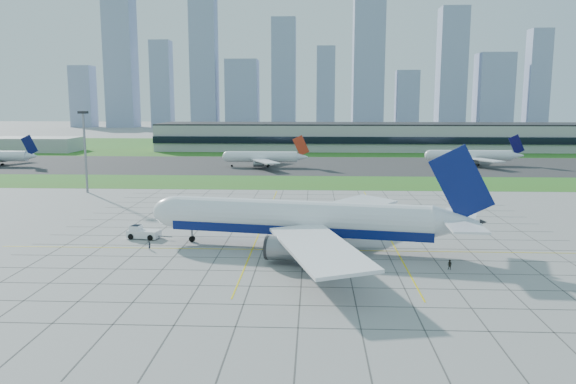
# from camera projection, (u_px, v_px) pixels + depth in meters

# --- Properties ---
(ground) EXTENTS (1400.00, 1400.00, 0.00)m
(ground) POSITION_uv_depth(u_px,v_px,m) (304.00, 247.00, 110.86)
(ground) COLOR gray
(ground) RESTS_ON ground
(grass_median) EXTENTS (700.00, 35.00, 0.04)m
(grass_median) POSITION_uv_depth(u_px,v_px,m) (309.00, 182.00, 199.61)
(grass_median) COLOR #38661D
(grass_median) RESTS_ON ground
(asphalt_taxiway) EXTENTS (700.00, 75.00, 0.04)m
(asphalt_taxiway) POSITION_uv_depth(u_px,v_px,m) (310.00, 165.00, 253.84)
(asphalt_taxiway) COLOR #383838
(asphalt_taxiway) RESTS_ON ground
(grass_far) EXTENTS (700.00, 145.00, 0.04)m
(grass_far) POSITION_uv_depth(u_px,v_px,m) (311.00, 146.00, 362.32)
(grass_far) COLOR #38661D
(grass_far) RESTS_ON ground
(apron_markings) EXTENTS (120.00, 130.00, 0.03)m
(apron_markings) POSITION_uv_depth(u_px,v_px,m) (307.00, 234.00, 121.77)
(apron_markings) COLOR #474744
(apron_markings) RESTS_ON ground
(terminal) EXTENTS (260.00, 43.00, 15.80)m
(terminal) POSITION_uv_depth(u_px,v_px,m) (378.00, 137.00, 334.45)
(terminal) COLOR #B7B7B2
(terminal) RESTS_ON ground
(service_block) EXTENTS (50.00, 25.00, 8.00)m
(service_block) POSITION_uv_depth(u_px,v_px,m) (35.00, 144.00, 324.67)
(service_block) COLOR #B7B7B2
(service_block) RESTS_ON ground
(light_mast) EXTENTS (2.50, 2.50, 25.60)m
(light_mast) POSITION_uv_depth(u_px,v_px,m) (85.00, 141.00, 175.60)
(light_mast) COLOR gray
(light_mast) RESTS_ON ground
(city_skyline) EXTENTS (523.00, 32.40, 160.00)m
(city_skyline) POSITION_uv_depth(u_px,v_px,m) (305.00, 73.00, 614.63)
(city_skyline) COLOR #909EBD
(city_skyline) RESTS_ON ground
(airliner) EXTENTS (66.19, 66.51, 20.98)m
(airliner) POSITION_uv_depth(u_px,v_px,m) (302.00, 220.00, 109.39)
(airliner) COLOR white
(airliner) RESTS_ON ground
(pushback_tug) EXTENTS (9.83, 4.34, 2.70)m
(pushback_tug) POSITION_uv_depth(u_px,v_px,m) (142.00, 233.00, 118.10)
(pushback_tug) COLOR white
(pushback_tug) RESTS_ON ground
(crew_near) EXTENTS (0.50, 0.66, 1.64)m
(crew_near) POSITION_uv_depth(u_px,v_px,m) (150.00, 246.00, 108.96)
(crew_near) COLOR black
(crew_near) RESTS_ON ground
(crew_far) EXTENTS (1.08, 1.08, 1.76)m
(crew_far) POSITION_uv_depth(u_px,v_px,m) (450.00, 265.00, 95.98)
(crew_far) COLOR black
(crew_far) RESTS_ON ground
(distant_jet_1) EXTENTS (35.98, 42.66, 14.08)m
(distant_jet_1) POSITION_uv_depth(u_px,v_px,m) (264.00, 157.00, 246.59)
(distant_jet_1) COLOR white
(distant_jet_1) RESTS_ON ground
(distant_jet_2) EXTENTS (41.96, 42.66, 14.08)m
(distant_jet_2) POSITION_uv_depth(u_px,v_px,m) (472.00, 155.00, 253.10)
(distant_jet_2) COLOR white
(distant_jet_2) RESTS_ON ground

